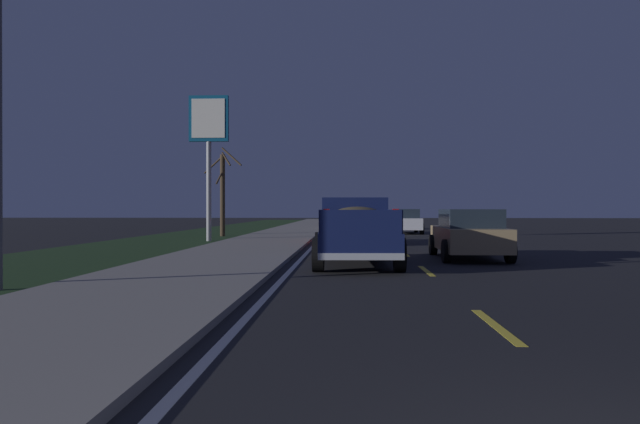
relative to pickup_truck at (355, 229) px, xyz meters
name	(u,v)px	position (x,y,z in m)	size (l,w,h in m)	color
ground	(387,240)	(13.48, -1.75, -0.98)	(144.00, 144.00, 0.00)	black
sidewalk_shoulder	(274,238)	(13.48, 3.95, -0.92)	(108.00, 4.00, 0.12)	gray
grass_verge	(177,239)	(13.48, 8.95, -0.98)	(108.00, 6.00, 0.01)	#1E3819
lane_markings	(337,238)	(15.50, 0.80, -0.98)	(108.00, 3.54, 0.01)	yellow
pickup_truck	(355,229)	(0.00, 0.00, 0.00)	(5.49, 2.41, 1.87)	#141E4C
sedan_tan	(469,234)	(2.11, -3.55, -0.20)	(4.43, 2.07, 1.54)	#9E845B
sedan_white	(405,221)	(21.02, -3.37, -0.20)	(4.41, 2.03, 1.54)	silver
sedan_silver	(348,219)	(27.49, 0.19, -0.20)	(4.42, 2.06, 1.54)	#B2B5BA
sedan_red	(356,226)	(10.02, -0.18, -0.20)	(4.45, 2.10, 1.54)	maroon
gas_price_sign	(209,132)	(11.71, 6.88, 4.28)	(0.27, 1.90, 6.99)	#99999E
street_light_near	(13,60)	(-5.45, 6.55, 3.39)	(0.36, 1.97, 7.16)	#4C4C51
bare_tree_far	(223,191)	(16.81, 7.30, 1.56)	(1.07, 2.32, 5.05)	#423323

